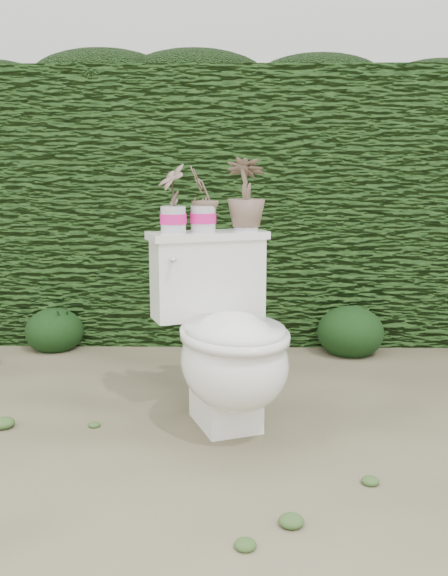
{
  "coord_description": "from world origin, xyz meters",
  "views": [
    {
      "loc": [
        0.17,
        -2.54,
        1.05
      ],
      "look_at": [
        0.13,
        0.07,
        0.55
      ],
      "focal_mm": 40.0,
      "sensor_mm": 36.0,
      "label": 1
    }
  ],
  "objects_px": {
    "toilet": "(227,342)",
    "potted_plant_right": "(246,196)",
    "potted_plant_center": "(203,201)",
    "potted_plant_left": "(173,200)"
  },
  "relations": [
    {
      "from": "potted_plant_center",
      "to": "toilet",
      "type": "bearing_deg",
      "value": 56.64
    },
    {
      "from": "toilet",
      "to": "potted_plant_right",
      "type": "bearing_deg",
      "value": 53.89
    },
    {
      "from": "potted_plant_left",
      "to": "potted_plant_center",
      "type": "distance_m",
      "value": 0.13
    },
    {
      "from": "potted_plant_left",
      "to": "potted_plant_center",
      "type": "bearing_deg",
      "value": 80.28
    },
    {
      "from": "potted_plant_center",
      "to": "potted_plant_left",
      "type": "bearing_deg",
      "value": -38.02
    },
    {
      "from": "potted_plant_right",
      "to": "toilet",
      "type": "bearing_deg",
      "value": 81.07
    },
    {
      "from": "toilet",
      "to": "potted_plant_center",
      "type": "relative_size",
      "value": 3.06
    },
    {
      "from": "potted_plant_left",
      "to": "potted_plant_right",
      "type": "relative_size",
      "value": 0.91
    },
    {
      "from": "potted_plant_left",
      "to": "potted_plant_center",
      "type": "xyz_separation_m",
      "value": [
        0.12,
        0.05,
        -0.0
      ]
    },
    {
      "from": "toilet",
      "to": "potted_plant_right",
      "type": "height_order",
      "value": "potted_plant_right"
    }
  ]
}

